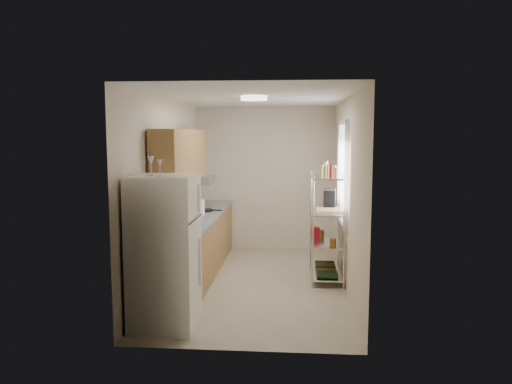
% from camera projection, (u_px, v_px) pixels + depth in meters
% --- Properties ---
extents(room, '(2.52, 4.42, 2.62)m').
position_uv_depth(room, '(256.00, 193.00, 6.91)').
color(room, '#AEA28D').
rests_on(room, ground).
extents(counter_run, '(0.63, 3.51, 0.90)m').
position_uv_depth(counter_run, '(197.00, 244.00, 7.51)').
color(counter_run, '#9E7643').
rests_on(counter_run, ground).
extents(upper_cabinets, '(0.33, 2.20, 0.72)m').
position_uv_depth(upper_cabinets, '(182.00, 155.00, 7.03)').
color(upper_cabinets, '#9E7643').
rests_on(upper_cabinets, room).
extents(range_hood, '(0.50, 0.60, 0.12)m').
position_uv_depth(range_hood, '(197.00, 180.00, 7.87)').
color(range_hood, '#B7BABC').
rests_on(range_hood, room).
extents(window, '(0.06, 1.00, 1.46)m').
position_uv_depth(window, '(343.00, 173.00, 7.13)').
color(window, white).
rests_on(window, room).
extents(bakers_rack, '(0.45, 0.90, 1.73)m').
position_uv_depth(bakers_rack, '(327.00, 204.00, 7.15)').
color(bakers_rack, silver).
rests_on(bakers_rack, ground).
extents(ceiling_dome, '(0.34, 0.34, 0.05)m').
position_uv_depth(ceiling_dome, '(254.00, 98.00, 6.46)').
color(ceiling_dome, white).
rests_on(ceiling_dome, room).
extents(refrigerator, '(0.69, 0.69, 1.67)m').
position_uv_depth(refrigerator, '(165.00, 252.00, 5.43)').
color(refrigerator, white).
rests_on(refrigerator, ground).
extents(wine_glass_a, '(0.07, 0.07, 0.21)m').
position_uv_depth(wine_glass_a, '(151.00, 166.00, 5.30)').
color(wine_glass_a, silver).
rests_on(wine_glass_a, refrigerator).
extents(wine_glass_b, '(0.06, 0.06, 0.18)m').
position_uv_depth(wine_glass_b, '(160.00, 168.00, 5.19)').
color(wine_glass_b, silver).
rests_on(wine_glass_b, refrigerator).
extents(rice_cooker, '(0.28, 0.28, 0.22)m').
position_uv_depth(rice_cooker, '(195.00, 207.00, 7.50)').
color(rice_cooker, white).
rests_on(rice_cooker, counter_run).
extents(frying_pan_large, '(0.36, 0.36, 0.05)m').
position_uv_depth(frying_pan_large, '(195.00, 209.00, 7.86)').
color(frying_pan_large, black).
rests_on(frying_pan_large, counter_run).
extents(frying_pan_small, '(0.23, 0.23, 0.04)m').
position_uv_depth(frying_pan_small, '(205.00, 210.00, 7.81)').
color(frying_pan_small, black).
rests_on(frying_pan_small, counter_run).
extents(cutting_board, '(0.37, 0.47, 0.03)m').
position_uv_depth(cutting_board, '(329.00, 210.00, 7.13)').
color(cutting_board, tan).
rests_on(cutting_board, bakers_rack).
extents(espresso_machine, '(0.20, 0.27, 0.30)m').
position_uv_depth(espresso_machine, '(330.00, 199.00, 7.38)').
color(espresso_machine, black).
rests_on(espresso_machine, bakers_rack).
extents(storage_bag, '(0.12, 0.15, 0.15)m').
position_uv_depth(storage_bag, '(316.00, 232.00, 7.54)').
color(storage_bag, '#AD151A').
rests_on(storage_bag, bakers_rack).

